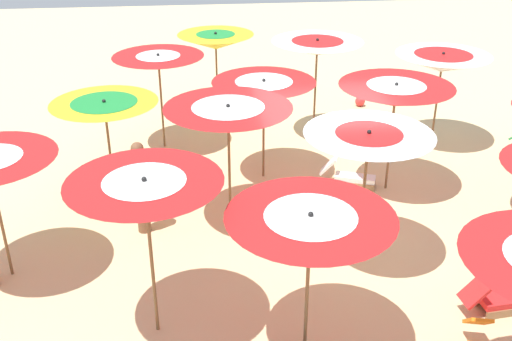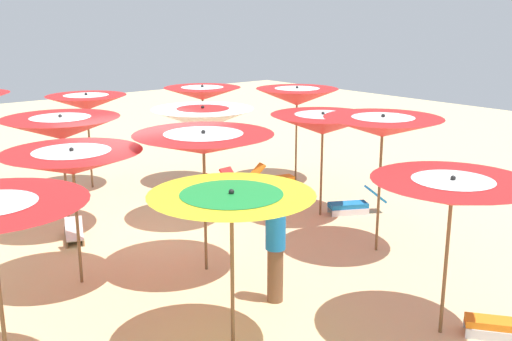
{
  "view_description": "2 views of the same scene",
  "coord_description": "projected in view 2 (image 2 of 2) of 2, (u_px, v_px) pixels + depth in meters",
  "views": [
    {
      "loc": [
        2.39,
        10.03,
        6.08
      ],
      "look_at": [
        1.39,
        0.98,
        1.51
      ],
      "focal_mm": 42.5,
      "sensor_mm": 36.0,
      "label": 1
    },
    {
      "loc": [
        9.65,
        -5.26,
        4.2
      ],
      "look_at": [
        0.91,
        1.93,
        1.25
      ],
      "focal_mm": 42.32,
      "sensor_mm": 36.0,
      "label": 2
    }
  ],
  "objects": [
    {
      "name": "lounger_4",
      "position": [
        273.0,
        178.0,
        15.06
      ],
      "size": [
        0.61,
        1.28,
        0.63
      ],
      "rotation": [
        0.0,
        0.0,
        7.61
      ],
      "color": "#333338",
      "rests_on": "ground"
    },
    {
      "name": "lounger_3",
      "position": [
        505.0,
        324.0,
        8.03
      ],
      "size": [
        1.1,
        0.94,
        0.55
      ],
      "rotation": [
        0.0,
        0.0,
        3.79
      ],
      "color": "silver",
      "rests_on": "ground"
    },
    {
      "name": "beach_umbrella_7",
      "position": [
        202.0,
        93.0,
        14.9
      ],
      "size": [
        1.9,
        1.9,
        2.51
      ],
      "color": "brown",
      "rests_on": "ground"
    },
    {
      "name": "beach_umbrella_10",
      "position": [
        61.0,
        128.0,
        11.61
      ],
      "size": [
        2.27,
        2.27,
        2.34
      ],
      "color": "brown",
      "rests_on": "ground"
    },
    {
      "name": "beach_umbrella_11",
      "position": [
        87.0,
        102.0,
        14.54
      ],
      "size": [
        1.92,
        1.92,
        2.36
      ],
      "color": "brown",
      "rests_on": "ground"
    },
    {
      "name": "beach_umbrella_0",
      "position": [
        452.0,
        192.0,
        7.71
      ],
      "size": [
        2.09,
        2.09,
        2.21
      ],
      "color": "brown",
      "rests_on": "ground"
    },
    {
      "name": "beach_umbrella_1",
      "position": [
        383.0,
        127.0,
        10.48
      ],
      "size": [
        2.08,
        2.08,
        2.52
      ],
      "color": "brown",
      "rests_on": "ground"
    },
    {
      "name": "beach_umbrella_9",
      "position": [
        72.0,
        162.0,
        9.23
      ],
      "size": [
        2.15,
        2.15,
        2.23
      ],
      "color": "brown",
      "rests_on": "ground"
    },
    {
      "name": "lounger_2",
      "position": [
        215.0,
        180.0,
        14.98
      ],
      "size": [
        1.26,
        0.49,
        0.58
      ],
      "rotation": [
        0.0,
        0.0,
        9.52
      ],
      "color": "olive",
      "rests_on": "ground"
    },
    {
      "name": "beach_umbrella_6",
      "position": [
        203.0,
        118.0,
        12.16
      ],
      "size": [
        2.07,
        2.07,
        2.42
      ],
      "color": "brown",
      "rests_on": "ground"
    },
    {
      "name": "beachgoer_0",
      "position": [
        275.0,
        242.0,
        8.87
      ],
      "size": [
        0.3,
        0.3,
        1.8
      ],
      "rotation": [
        0.0,
        0.0,
        5.54
      ],
      "color": "brown",
      "rests_on": "ground"
    },
    {
      "name": "beach_umbrella_3",
      "position": [
        297.0,
        97.0,
        15.13
      ],
      "size": [
        2.08,
        2.08,
        2.45
      ],
      "color": "brown",
      "rests_on": "ground"
    },
    {
      "name": "ground",
      "position": [
        148.0,
        242.0,
        11.51
      ],
      "size": [
        40.96,
        40.96,
        0.04
      ],
      "primitive_type": "cube",
      "color": "beige"
    },
    {
      "name": "beach_umbrella_2",
      "position": [
        323.0,
        124.0,
        12.5
      ],
      "size": [
        2.19,
        2.19,
        2.25
      ],
      "color": "brown",
      "rests_on": "ground"
    },
    {
      "name": "lounger_1",
      "position": [
        353.0,
        204.0,
        13.06
      ],
      "size": [
        0.9,
        1.27,
        0.58
      ],
      "rotation": [
        0.0,
        0.0,
        4.22
      ],
      "color": "silver",
      "rests_on": "ground"
    },
    {
      "name": "lounger_0",
      "position": [
        74.0,
        231.0,
        11.41
      ],
      "size": [
        1.21,
        0.71,
        0.62
      ],
      "rotation": [
        0.0,
        0.0,
        9.07
      ],
      "color": "olive",
      "rests_on": "ground"
    },
    {
      "name": "beach_umbrella_5",
      "position": [
        204.0,
        143.0,
        9.68
      ],
      "size": [
        2.28,
        2.28,
        2.4
      ],
      "color": "brown",
      "rests_on": "ground"
    },
    {
      "name": "beach_umbrella_4",
      "position": [
        232.0,
        205.0,
        7.32
      ],
      "size": [
        2.06,
        2.06,
        2.15
      ],
      "color": "brown",
      "rests_on": "ground"
    }
  ]
}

